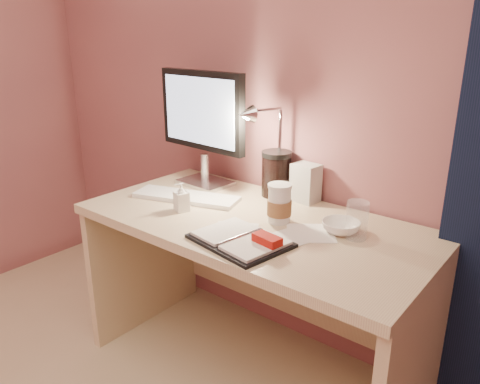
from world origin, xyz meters
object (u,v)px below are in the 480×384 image
Objects in this scene: monitor at (203,118)px; planner at (242,240)px; keyboard at (186,197)px; coffee_cup at (279,204)px; product_box at (306,183)px; clear_cup at (357,220)px; bowl at (341,227)px; desk_lamp at (274,144)px; lotion_bottle at (181,197)px; dark_jar at (276,176)px; desk at (263,263)px.

planner is (0.55, -0.40, -0.31)m from monitor.
coffee_cup is (0.47, 0.04, 0.06)m from keyboard.
product_box is (0.50, 0.10, -0.24)m from monitor.
clear_cup reaches higher than keyboard.
bowl is 0.46m from desk_lamp.
coffee_cup is at bearing -13.08° from monitor.
lotion_bottle reaches higher than planner.
dark_jar is 0.44× the size of desk_lamp.
dark_jar is (-0.19, 0.25, 0.02)m from coffee_cup.
planner is 2.18× the size of product_box.
coffee_cup is 1.11× the size of clear_cup.
lotion_bottle is 0.54m from product_box.
dark_jar is (-0.48, 0.20, 0.02)m from clear_cup.
monitor is 0.56m from product_box.
planner reaches higher than desk.
clear_cup reaches higher than bowl.
keyboard is 1.13× the size of desk_lamp.
monitor is 0.43m from dark_jar.
desk_lamp is (0.32, 0.20, 0.25)m from keyboard.
lotion_bottle reaches higher than keyboard.
clear_cup is at bearing 54.15° from planner.
planner is 0.25m from coffee_cup.
coffee_cup is at bearing -12.56° from keyboard.
dark_jar reaches higher than coffee_cup.
desk_lamp is (-0.44, 0.12, 0.19)m from clear_cup.
bowl is 0.77× the size of dark_jar.
desk_lamp is (-0.14, 0.16, 0.19)m from coffee_cup.
desk is at bearing -12.51° from monitor.
keyboard is at bearing -134.31° from dark_jar.
lotion_bottle is 0.72× the size of product_box.
desk is at bearing 120.19° from planner.
product_box is (0.14, 0.02, -0.01)m from dark_jar.
desk is 0.49m from clear_cup.
product_box reaches higher than planner.
lotion_bottle is (-0.61, -0.21, 0.04)m from bowl.
monitor reaches higher than clear_cup.
bowl is (0.33, 0.02, 0.25)m from desk.
monitor is 3.51× the size of coffee_cup.
dark_jar is 0.14m from product_box.
keyboard is 0.53m from product_box.
dark_jar reaches higher than keyboard.
planner is 2.63× the size of clear_cup.
keyboard is 0.47m from coffee_cup.
coffee_cup is at bearing -52.89° from dark_jar.
dark_jar is (0.28, 0.29, 0.08)m from keyboard.
clear_cup is at bearing -11.00° from keyboard.
desk is at bearing -177.92° from clear_cup.
planner is at bearing -68.11° from dark_jar.
monitor reaches higher than dark_jar.
monitor is 3.82× the size of bowl.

